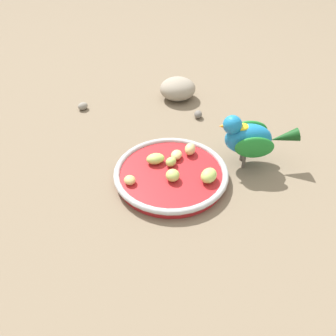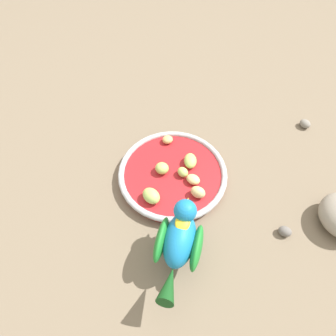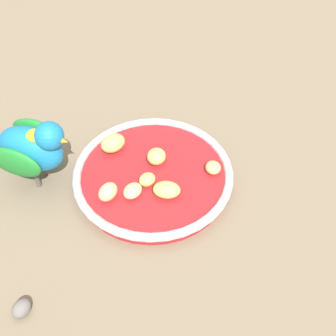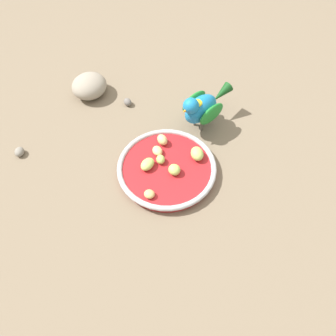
{
  "view_description": "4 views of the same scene",
  "coord_description": "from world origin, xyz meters",
  "px_view_note": "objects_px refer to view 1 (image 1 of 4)",
  "views": [
    {
      "loc": [
        -0.41,
        -0.35,
        0.49
      ],
      "look_at": [
        0.0,
        -0.04,
        0.06
      ],
      "focal_mm": 38.18,
      "sensor_mm": 36.0,
      "label": 1
    },
    {
      "loc": [
        0.29,
        -0.25,
        0.51
      ],
      "look_at": [
        0.03,
        -0.04,
        0.04
      ],
      "focal_mm": 30.22,
      "sensor_mm": 36.0,
      "label": 2
    },
    {
      "loc": [
        0.24,
        0.33,
        0.48
      ],
      "look_at": [
        0.02,
        -0.0,
        0.05
      ],
      "focal_mm": 46.22,
      "sensor_mm": 36.0,
      "label": 3
    },
    {
      "loc": [
        -0.48,
        0.01,
        0.72
      ],
      "look_at": [
        0.01,
        -0.03,
        0.04
      ],
      "focal_mm": 40.15,
      "sensor_mm": 36.0,
      "label": 4
    }
  ],
  "objects_px": {
    "apple_piece_1": "(209,176)",
    "pebble_0": "(83,106)",
    "feeding_bowl": "(171,174)",
    "apple_piece_5": "(176,155)",
    "apple_piece_0": "(173,175)",
    "apple_piece_3": "(190,149)",
    "apple_piece_4": "(171,162)",
    "pebble_1": "(198,114)",
    "apple_piece_2": "(155,159)",
    "parrot": "(250,137)",
    "apple_piece_6": "(130,180)",
    "rock_large": "(178,89)"
  },
  "relations": [
    {
      "from": "apple_piece_2",
      "to": "apple_piece_4",
      "type": "bearing_deg",
      "value": -68.38
    },
    {
      "from": "feeding_bowl",
      "to": "apple_piece_3",
      "type": "distance_m",
      "value": 0.08
    },
    {
      "from": "feeding_bowl",
      "to": "apple_piece_4",
      "type": "height_order",
      "value": "apple_piece_4"
    },
    {
      "from": "apple_piece_1",
      "to": "apple_piece_6",
      "type": "height_order",
      "value": "apple_piece_1"
    },
    {
      "from": "feeding_bowl",
      "to": "parrot",
      "type": "height_order",
      "value": "parrot"
    },
    {
      "from": "apple_piece_5",
      "to": "parrot",
      "type": "distance_m",
      "value": 0.15
    },
    {
      "from": "apple_piece_2",
      "to": "pebble_1",
      "type": "distance_m",
      "value": 0.23
    },
    {
      "from": "apple_piece_2",
      "to": "rock_large",
      "type": "relative_size",
      "value": 0.39
    },
    {
      "from": "apple_piece_1",
      "to": "apple_piece_2",
      "type": "distance_m",
      "value": 0.12
    },
    {
      "from": "feeding_bowl",
      "to": "rock_large",
      "type": "bearing_deg",
      "value": 33.76
    },
    {
      "from": "apple_piece_0",
      "to": "apple_piece_3",
      "type": "relative_size",
      "value": 0.95
    },
    {
      "from": "feeding_bowl",
      "to": "apple_piece_5",
      "type": "xyz_separation_m",
      "value": [
        0.04,
        0.02,
        0.01
      ]
    },
    {
      "from": "apple_piece_1",
      "to": "pebble_1",
      "type": "distance_m",
      "value": 0.26
    },
    {
      "from": "apple_piece_2",
      "to": "pebble_0",
      "type": "relative_size",
      "value": 1.41
    },
    {
      "from": "feeding_bowl",
      "to": "apple_piece_0",
      "type": "relative_size",
      "value": 8.06
    },
    {
      "from": "apple_piece_6",
      "to": "pebble_0",
      "type": "relative_size",
      "value": 0.9
    },
    {
      "from": "apple_piece_6",
      "to": "parrot",
      "type": "xyz_separation_m",
      "value": [
        0.21,
        -0.14,
        0.04
      ]
    },
    {
      "from": "apple_piece_0",
      "to": "apple_piece_4",
      "type": "relative_size",
      "value": 1.19
    },
    {
      "from": "feeding_bowl",
      "to": "pebble_1",
      "type": "relative_size",
      "value": 9.39
    },
    {
      "from": "apple_piece_0",
      "to": "apple_piece_1",
      "type": "xyz_separation_m",
      "value": [
        0.04,
        -0.06,
        0.0
      ]
    },
    {
      "from": "rock_large",
      "to": "parrot",
      "type": "bearing_deg",
      "value": -116.63
    },
    {
      "from": "apple_piece_5",
      "to": "rock_large",
      "type": "bearing_deg",
      "value": 35.51
    },
    {
      "from": "apple_piece_4",
      "to": "feeding_bowl",
      "type": "bearing_deg",
      "value": -142.86
    },
    {
      "from": "apple_piece_0",
      "to": "pebble_1",
      "type": "height_order",
      "value": "apple_piece_0"
    },
    {
      "from": "apple_piece_2",
      "to": "apple_piece_6",
      "type": "height_order",
      "value": "apple_piece_2"
    },
    {
      "from": "parrot",
      "to": "rock_large",
      "type": "relative_size",
      "value": 1.51
    },
    {
      "from": "apple_piece_2",
      "to": "apple_piece_4",
      "type": "height_order",
      "value": "apple_piece_2"
    },
    {
      "from": "apple_piece_5",
      "to": "apple_piece_1",
      "type": "bearing_deg",
      "value": -102.05
    },
    {
      "from": "apple_piece_1",
      "to": "apple_piece_2",
      "type": "bearing_deg",
      "value": 99.37
    },
    {
      "from": "apple_piece_5",
      "to": "pebble_0",
      "type": "xyz_separation_m",
      "value": [
        0.04,
        0.33,
        -0.02
      ]
    },
    {
      "from": "pebble_0",
      "to": "feeding_bowl",
      "type": "bearing_deg",
      "value": -103.15
    },
    {
      "from": "apple_piece_3",
      "to": "apple_piece_5",
      "type": "bearing_deg",
      "value": 155.23
    },
    {
      "from": "apple_piece_4",
      "to": "pebble_0",
      "type": "distance_m",
      "value": 0.35
    },
    {
      "from": "apple_piece_1",
      "to": "apple_piece_6",
      "type": "relative_size",
      "value": 1.6
    },
    {
      "from": "rock_large",
      "to": "pebble_0",
      "type": "bearing_deg",
      "value": 140.59
    },
    {
      "from": "feeding_bowl",
      "to": "pebble_1",
      "type": "distance_m",
      "value": 0.25
    },
    {
      "from": "apple_piece_2",
      "to": "pebble_1",
      "type": "relative_size",
      "value": 1.53
    },
    {
      "from": "apple_piece_6",
      "to": "apple_piece_3",
      "type": "bearing_deg",
      "value": -14.86
    },
    {
      "from": "apple_piece_1",
      "to": "pebble_0",
      "type": "bearing_deg",
      "value": 82.25
    },
    {
      "from": "apple_piece_3",
      "to": "apple_piece_5",
      "type": "distance_m",
      "value": 0.03
    },
    {
      "from": "pebble_1",
      "to": "apple_piece_2",
      "type": "bearing_deg",
      "value": -169.26
    },
    {
      "from": "apple_piece_0",
      "to": "apple_piece_2",
      "type": "height_order",
      "value": "apple_piece_0"
    },
    {
      "from": "apple_piece_0",
      "to": "rock_large",
      "type": "relative_size",
      "value": 0.3
    },
    {
      "from": "rock_large",
      "to": "apple_piece_4",
      "type": "bearing_deg",
      "value": -146.47
    },
    {
      "from": "apple_piece_4",
      "to": "pebble_0",
      "type": "height_order",
      "value": "apple_piece_4"
    },
    {
      "from": "rock_large",
      "to": "pebble_1",
      "type": "xyz_separation_m",
      "value": [
        -0.05,
        -0.1,
        -0.02
      ]
    },
    {
      "from": "apple_piece_3",
      "to": "apple_piece_6",
      "type": "relative_size",
      "value": 1.26
    },
    {
      "from": "apple_piece_1",
      "to": "apple_piece_4",
      "type": "bearing_deg",
      "value": 94.68
    },
    {
      "from": "feeding_bowl",
      "to": "apple_piece_2",
      "type": "height_order",
      "value": "apple_piece_2"
    },
    {
      "from": "pebble_0",
      "to": "parrot",
      "type": "bearing_deg",
      "value": -82.86
    }
  ]
}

